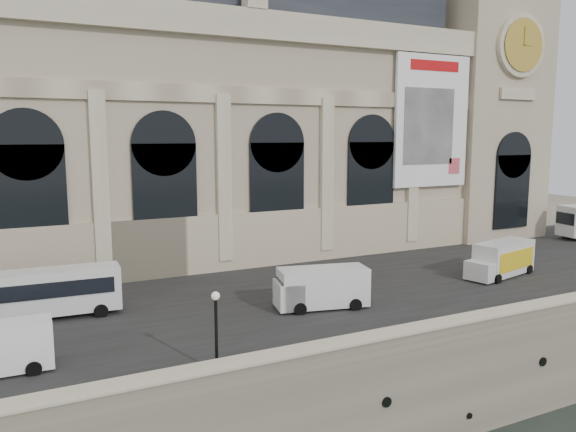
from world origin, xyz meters
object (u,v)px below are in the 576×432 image
Objects in this scene: van_c at (317,288)px; lamp_left at (216,333)px; box_truck at (501,259)px; bus_left at (31,293)px.

lamp_left is at bearing -144.46° from van_c.
lamp_left is (-27.51, -7.59, 0.62)m from box_truck.
bus_left reaches higher than van_c.
lamp_left reaches higher than van_c.
bus_left is 35.72m from box_truck.
bus_left is 14.94m from lamp_left.
van_c is (17.44, -5.86, -0.37)m from bus_left.
lamp_left is at bearing -58.35° from bus_left.
bus_left is at bearing 171.76° from box_truck.
lamp_left is at bearing -164.57° from box_truck.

